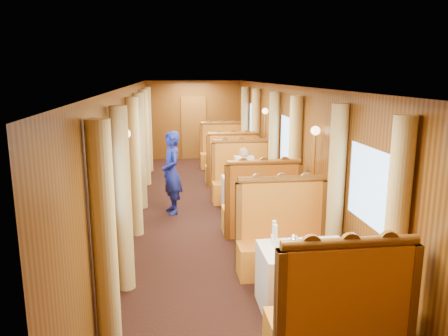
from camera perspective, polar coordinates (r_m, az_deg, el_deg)
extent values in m
cube|color=brown|center=(14.14, -3.96, 5.24)|extent=(0.80, 0.04, 2.00)
cube|color=white|center=(5.34, 10.55, -14.03)|extent=(1.05, 0.72, 0.75)
cube|color=#BB4D14|center=(4.16, 15.81, -15.01)|extent=(1.30, 0.12, 0.80)
cylinder|color=brown|center=(3.98, 16.18, -9.35)|extent=(1.23, 0.10, 0.10)
cube|color=#BB4D14|center=(6.23, 7.82, -11.50)|extent=(1.30, 0.55, 0.45)
cube|color=#BB4D14|center=(6.20, 7.48, -5.41)|extent=(1.30, 0.12, 0.80)
cylinder|color=brown|center=(6.08, 7.59, -1.46)|extent=(1.23, 0.10, 0.10)
cube|color=white|center=(8.52, 3.46, -3.75)|extent=(1.05, 0.72, 0.75)
cube|color=#BB4D14|center=(7.68, 4.75, -6.76)|extent=(1.30, 0.55, 0.45)
cube|color=#BB4D14|center=(7.29, 5.18, -2.66)|extent=(1.30, 0.12, 0.80)
cylinder|color=brown|center=(7.19, 5.25, 0.73)|extent=(1.23, 0.10, 0.10)
cube|color=#BB4D14|center=(9.46, 2.40, -3.05)|extent=(1.30, 0.55, 0.45)
cube|color=#BB4D14|center=(9.52, 2.22, 0.92)|extent=(1.30, 0.12, 0.80)
cylinder|color=brown|center=(9.45, 2.24, 3.53)|extent=(1.23, 0.10, 0.10)
cube|color=white|center=(11.88, 0.38, 0.87)|extent=(1.05, 0.72, 0.75)
cube|color=#BB4D14|center=(10.99, 1.02, -0.87)|extent=(1.30, 0.55, 0.45)
cube|color=#BB4D14|center=(10.66, 1.20, 2.14)|extent=(1.30, 0.12, 0.80)
cylinder|color=brown|center=(10.59, 1.21, 4.49)|extent=(1.23, 0.10, 0.10)
cube|color=#BB4D14|center=(12.84, -0.18, 1.04)|extent=(1.30, 0.55, 0.45)
cube|color=#BB4D14|center=(12.94, -0.30, 3.94)|extent=(1.30, 0.12, 0.80)
cylinder|color=brown|center=(12.88, -0.30, 5.88)|extent=(1.23, 0.10, 0.10)
cube|color=silver|center=(5.09, 9.69, -10.62)|extent=(0.42, 0.38, 0.01)
cylinder|color=white|center=(5.21, 14.62, -10.32)|extent=(0.22, 0.22, 0.01)
cylinder|color=white|center=(5.18, 6.69, -9.69)|extent=(0.08, 0.08, 0.08)
cylinder|color=white|center=(5.13, 6.72, -8.31)|extent=(0.05, 0.05, 0.18)
cylinder|color=white|center=(5.31, 6.54, -9.11)|extent=(0.08, 0.08, 0.08)
cylinder|color=white|center=(5.27, 6.58, -7.77)|extent=(0.05, 0.05, 0.18)
cylinder|color=silver|center=(8.39, 3.58, -0.87)|extent=(0.06, 0.06, 0.14)
cylinder|color=silver|center=(11.80, 0.44, 2.99)|extent=(0.06, 0.06, 0.14)
cylinder|color=tan|center=(4.12, -15.28, -10.27)|extent=(0.22, 0.22, 2.35)
cylinder|color=tan|center=(5.58, -13.11, -4.16)|extent=(0.22, 0.22, 2.35)
cylinder|color=tan|center=(4.61, 21.49, -8.24)|extent=(0.22, 0.22, 2.35)
cylinder|color=tan|center=(5.95, 14.39, -3.20)|extent=(0.22, 0.22, 2.35)
cylinder|color=tan|center=(7.45, -11.63, 0.03)|extent=(0.22, 0.22, 2.35)
cylinder|color=tan|center=(8.98, -10.90, 2.12)|extent=(0.22, 0.22, 2.35)
cylinder|color=tan|center=(7.74, 9.19, 0.57)|extent=(0.22, 0.22, 2.35)
cylinder|color=tan|center=(9.22, 6.49, 2.52)|extent=(0.22, 0.22, 2.35)
cylinder|color=tan|center=(10.89, -10.27, 3.90)|extent=(0.22, 0.22, 2.35)
cylinder|color=tan|center=(12.44, -9.91, 4.94)|extent=(0.22, 0.22, 2.35)
cylinder|color=tan|center=(11.09, 4.15, 4.21)|extent=(0.22, 0.22, 2.35)
cylinder|color=tan|center=(12.61, 2.77, 5.20)|extent=(0.22, 0.22, 2.35)
cylinder|color=#BF8C3F|center=(6.58, -12.34, -3.88)|extent=(0.04, 0.04, 1.85)
sphere|color=#FFD18C|center=(6.38, -12.73, 4.38)|extent=(0.14, 0.14, 0.14)
cylinder|color=#BF8C3F|center=(6.90, 11.52, -3.09)|extent=(0.04, 0.04, 1.85)
sphere|color=#FFD18C|center=(6.72, 11.86, 4.80)|extent=(0.14, 0.14, 0.14)
cylinder|color=#BF8C3F|center=(9.98, -10.62, 1.68)|extent=(0.04, 0.04, 1.85)
sphere|color=#FFD18C|center=(9.85, -10.83, 7.14)|extent=(0.14, 0.14, 0.14)
cylinder|color=#BF8C3F|center=(10.20, 5.30, 2.06)|extent=(0.04, 0.04, 1.85)
sphere|color=#FFD18C|center=(10.07, 5.40, 7.41)|extent=(0.14, 0.14, 0.14)
imported|color=navy|center=(8.61, -6.86, -0.62)|extent=(0.53, 0.68, 1.63)
cube|color=beige|center=(9.18, 2.59, -0.16)|extent=(0.40, 0.24, 0.55)
sphere|color=tan|center=(9.11, 2.61, 2.06)|extent=(0.20, 0.20, 0.20)
cube|color=beige|center=(9.07, 2.76, -1.80)|extent=(0.36, 0.30, 0.14)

